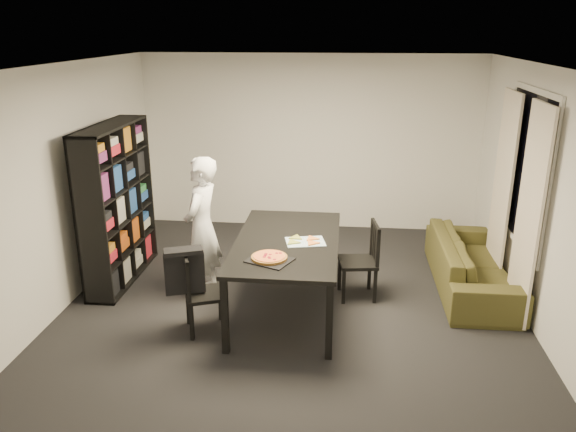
# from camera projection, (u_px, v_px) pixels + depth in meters

# --- Properties ---
(room) EXTENTS (5.01, 5.51, 2.61)m
(room) POSITION_uv_depth(u_px,v_px,m) (292.00, 196.00, 5.78)
(room) COLOR black
(room) RESTS_ON ground
(window_pane) EXTENTS (0.02, 1.40, 1.60)m
(window_pane) POSITION_uv_depth(u_px,v_px,m) (527.00, 169.00, 6.04)
(window_pane) COLOR black
(window_pane) RESTS_ON room
(window_frame) EXTENTS (0.03, 1.52, 1.72)m
(window_frame) POSITION_uv_depth(u_px,v_px,m) (527.00, 169.00, 6.04)
(window_frame) COLOR white
(window_frame) RESTS_ON room
(curtain_left) EXTENTS (0.03, 0.70, 2.25)m
(curtain_left) POSITION_uv_depth(u_px,v_px,m) (529.00, 215.00, 5.67)
(curtain_left) COLOR beige
(curtain_left) RESTS_ON room
(curtain_right) EXTENTS (0.03, 0.70, 2.25)m
(curtain_right) POSITION_uv_depth(u_px,v_px,m) (503.00, 187.00, 6.65)
(curtain_right) COLOR beige
(curtain_right) RESTS_ON room
(bookshelf) EXTENTS (0.35, 1.50, 1.90)m
(bookshelf) POSITION_uv_depth(u_px,v_px,m) (117.00, 204.00, 6.67)
(bookshelf) COLOR black
(bookshelf) RESTS_ON room
(dining_table) EXTENTS (1.08, 1.95, 0.81)m
(dining_table) POSITION_uv_depth(u_px,v_px,m) (287.00, 246.00, 5.95)
(dining_table) COLOR black
(dining_table) RESTS_ON room
(chair_left) EXTENTS (0.51, 0.51, 0.85)m
(chair_left) POSITION_uv_depth(u_px,v_px,m) (197.00, 288.00, 5.60)
(chair_left) COLOR black
(chair_left) RESTS_ON room
(chair_right) EXTENTS (0.47, 0.47, 0.89)m
(chair_right) POSITION_uv_depth(u_px,v_px,m) (365.00, 255.00, 6.33)
(chair_right) COLOR black
(chair_right) RESTS_ON room
(draped_jacket) EXTENTS (0.41, 0.29, 0.47)m
(draped_jacket) POSITION_uv_depth(u_px,v_px,m) (184.00, 269.00, 5.51)
(draped_jacket) COLOR black
(draped_jacket) RESTS_ON chair_left
(person) EXTENTS (0.47, 0.64, 1.62)m
(person) POSITION_uv_depth(u_px,v_px,m) (202.00, 227.00, 6.31)
(person) COLOR white
(person) RESTS_ON room
(baking_tray) EXTENTS (0.50, 0.46, 0.01)m
(baking_tray) POSITION_uv_depth(u_px,v_px,m) (270.00, 260.00, 5.41)
(baking_tray) COLOR black
(baking_tray) RESTS_ON dining_table
(pepperoni_pizza) EXTENTS (0.35, 0.35, 0.03)m
(pepperoni_pizza) POSITION_uv_depth(u_px,v_px,m) (269.00, 257.00, 5.43)
(pepperoni_pizza) COLOR olive
(pepperoni_pizza) RESTS_ON dining_table
(kitchen_towel) EXTENTS (0.45, 0.38, 0.01)m
(kitchen_towel) POSITION_uv_depth(u_px,v_px,m) (305.00, 242.00, 5.88)
(kitchen_towel) COLOR silver
(kitchen_towel) RESTS_ON dining_table
(pizza_slices) EXTENTS (0.42, 0.37, 0.01)m
(pizza_slices) POSITION_uv_depth(u_px,v_px,m) (303.00, 240.00, 5.89)
(pizza_slices) COLOR gold
(pizza_slices) RESTS_ON dining_table
(sofa) EXTENTS (0.80, 2.05, 0.60)m
(sofa) POSITION_uv_depth(u_px,v_px,m) (472.00, 264.00, 6.62)
(sofa) COLOR #43431B
(sofa) RESTS_ON room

